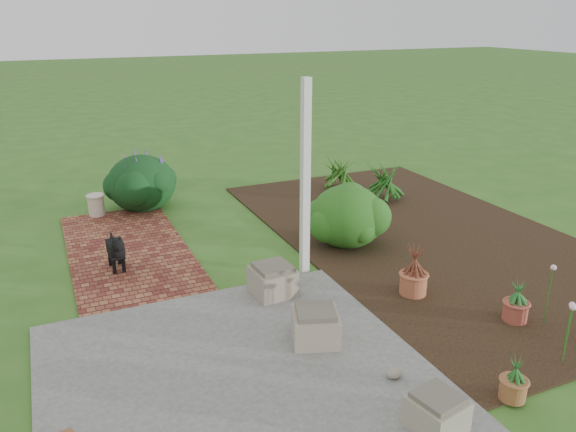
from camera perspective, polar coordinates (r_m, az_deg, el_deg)
name	(u,v)px	position (r m, az deg, el deg)	size (l,w,h in m)	color
ground	(286,279)	(7.19, -0.16, -6.47)	(80.00, 80.00, 0.00)	#2E621F
concrete_patio	(239,380)	(5.39, -4.95, -16.25)	(3.50, 3.50, 0.04)	#595957
brick_path	(128,250)	(8.32, -15.96, -3.33)	(1.60, 3.50, 0.04)	#5D231D
garden_bed	(423,235)	(8.78, 13.57, -1.92)	(4.00, 7.00, 0.03)	black
veranda_post	(305,181)	(6.94, 1.77, 3.62)	(0.10, 0.10, 2.50)	white
stone_trough_near	(436,413)	(4.92, 14.84, -18.80)	(0.40, 0.40, 0.26)	#74715B
stone_trough_mid	(315,327)	(5.81, 2.81, -11.20)	(0.46, 0.46, 0.31)	gray
stone_trough_far	(273,281)	(6.71, -1.51, -6.64)	(0.48, 0.48, 0.32)	gray
black_dog	(116,249)	(7.56, -17.08, -3.23)	(0.19, 0.58, 0.50)	black
cream_ceramic_urn	(96,205)	(9.78, -18.91, 1.05)	(0.26, 0.26, 0.35)	beige
evergreen_shrub	(348,215)	(8.07, 6.06, 0.15)	(1.06, 1.06, 0.90)	#133A0F
agapanthus_clump_back	(385,177)	(10.15, 9.79, 3.92)	(0.93, 0.93, 0.84)	#173912
agapanthus_clump_front	(339,170)	(10.69, 5.16, 4.69)	(0.84, 0.84, 0.75)	#0A3C0C
terracotta_pot_bronze	(413,283)	(6.90, 12.61, -6.70)	(0.32, 0.32, 0.26)	#A85838
terracotta_pot_small_left	(515,311)	(6.68, 22.10, -8.94)	(0.26, 0.26, 0.22)	#9B4434
terracotta_pot_small_right	(513,389)	(5.45, 21.89, -15.99)	(0.23, 0.23, 0.19)	#935731
purple_flowering_bush	(141,182)	(9.90, -14.67, 3.38)	(1.15, 1.15, 0.98)	black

